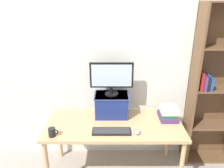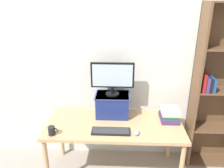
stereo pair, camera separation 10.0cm
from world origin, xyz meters
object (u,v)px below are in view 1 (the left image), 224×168
(bookshelf_unit, at_px, (216,88))
(coffee_mug, at_px, (53,132))
(book_stack, at_px, (168,113))
(keyboard, at_px, (112,131))
(desk, at_px, (115,128))
(computer_mouse, at_px, (138,132))
(computer_monitor, at_px, (112,77))
(riser_box, at_px, (112,104))

(bookshelf_unit, relative_size, coffee_mug, 19.37)
(book_stack, bearing_deg, keyboard, -156.35)
(desk, height_order, computer_mouse, computer_mouse)
(computer_monitor, height_order, computer_mouse, computer_monitor)
(keyboard, xyz_separation_m, book_stack, (0.68, 0.30, 0.06))
(coffee_mug, bearing_deg, computer_mouse, 3.49)
(bookshelf_unit, height_order, riser_box, bookshelf_unit)
(desk, height_order, computer_monitor, computer_monitor)
(bookshelf_unit, bearing_deg, computer_monitor, -175.31)
(desk, bearing_deg, computer_mouse, -39.97)
(desk, height_order, riser_box, riser_box)
(desk, distance_m, book_stack, 0.67)
(keyboard, xyz_separation_m, coffee_mug, (-0.62, -0.07, 0.04))
(riser_box, distance_m, coffee_mug, 0.78)
(book_stack, bearing_deg, bookshelf_unit, 17.57)
(computer_monitor, relative_size, computer_mouse, 4.86)
(book_stack, bearing_deg, riser_box, 172.50)
(book_stack, xyz_separation_m, coffee_mug, (-1.30, -0.37, -0.02))
(bookshelf_unit, relative_size, computer_monitor, 4.05)
(computer_mouse, distance_m, book_stack, 0.51)
(book_stack, bearing_deg, desk, -170.33)
(computer_mouse, distance_m, coffee_mug, 0.90)
(computer_mouse, bearing_deg, coffee_mug, -176.51)
(coffee_mug, bearing_deg, computer_monitor, 36.41)
(riser_box, relative_size, book_stack, 1.54)
(desk, bearing_deg, coffee_mug, -158.23)
(bookshelf_unit, bearing_deg, computer_mouse, -153.34)
(keyboard, xyz_separation_m, computer_mouse, (0.28, -0.02, 0.01))
(keyboard, bearing_deg, computer_monitor, 89.91)
(keyboard, bearing_deg, computer_mouse, -3.87)
(computer_mouse, height_order, coffee_mug, coffee_mug)
(desk, xyz_separation_m, book_stack, (0.65, 0.11, 0.14))
(keyboard, distance_m, computer_mouse, 0.28)
(computer_monitor, bearing_deg, keyboard, -90.09)
(riser_box, xyz_separation_m, book_stack, (0.68, -0.09, -0.07))
(computer_monitor, bearing_deg, riser_box, 90.00)
(desk, xyz_separation_m, coffee_mug, (-0.65, -0.26, 0.12))
(computer_mouse, bearing_deg, riser_box, 124.15)
(computer_mouse, bearing_deg, computer_monitor, 124.25)
(bookshelf_unit, relative_size, book_stack, 7.64)
(riser_box, relative_size, computer_monitor, 0.82)
(computer_mouse, relative_size, book_stack, 0.39)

